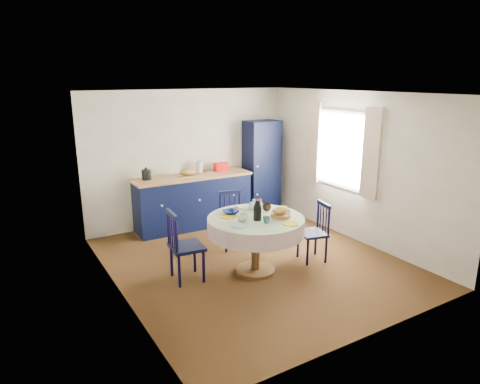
# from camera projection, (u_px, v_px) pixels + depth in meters

# --- Properties ---
(floor) EXTENTS (4.50, 4.50, 0.00)m
(floor) POSITION_uv_depth(u_px,v_px,m) (254.00, 262.00, 6.49)
(floor) COLOR black
(floor) RESTS_ON ground
(ceiling) EXTENTS (4.50, 4.50, 0.00)m
(ceiling) POSITION_uv_depth(u_px,v_px,m) (255.00, 93.00, 5.83)
(ceiling) COLOR white
(ceiling) RESTS_ON wall_back
(wall_back) EXTENTS (4.00, 0.02, 2.50)m
(wall_back) POSITION_uv_depth(u_px,v_px,m) (190.00, 157.00, 8.02)
(wall_back) COLOR white
(wall_back) RESTS_ON floor
(wall_left) EXTENTS (0.02, 4.50, 2.50)m
(wall_left) POSITION_uv_depth(u_px,v_px,m) (116.00, 202.00, 5.17)
(wall_left) COLOR white
(wall_left) RESTS_ON floor
(wall_right) EXTENTS (0.02, 4.50, 2.50)m
(wall_right) POSITION_uv_depth(u_px,v_px,m) (355.00, 167.00, 7.15)
(wall_right) COLOR white
(wall_right) RESTS_ON floor
(window) EXTENTS (0.10, 1.74, 1.45)m
(window) POSITION_uv_depth(u_px,v_px,m) (341.00, 149.00, 7.31)
(window) COLOR white
(window) RESTS_ON wall_right
(kitchen_counter) EXTENTS (2.21, 0.73, 1.22)m
(kitchen_counter) POSITION_uv_depth(u_px,v_px,m) (192.00, 200.00, 7.93)
(kitchen_counter) COLOR black
(kitchen_counter) RESTS_ON floor
(pantry_cabinet) EXTENTS (0.67, 0.49, 1.88)m
(pantry_cabinet) POSITION_uv_depth(u_px,v_px,m) (262.00, 168.00, 8.62)
(pantry_cabinet) COLOR black
(pantry_cabinet) RESTS_ON floor
(dining_table) EXTENTS (1.36, 1.36, 1.10)m
(dining_table) POSITION_uv_depth(u_px,v_px,m) (256.00, 226.00, 5.98)
(dining_table) COLOR brown
(dining_table) RESTS_ON floor
(chair_left) EXTENTS (0.47, 0.49, 1.00)m
(chair_left) POSITION_uv_depth(u_px,v_px,m) (184.00, 245.00, 5.79)
(chair_left) COLOR black
(chair_left) RESTS_ON floor
(chair_far) EXTENTS (0.49, 0.48, 0.92)m
(chair_far) POSITION_uv_depth(u_px,v_px,m) (232.00, 220.00, 6.95)
(chair_far) COLOR black
(chair_far) RESTS_ON floor
(chair_right) EXTENTS (0.46, 0.48, 0.90)m
(chair_right) POSITION_uv_depth(u_px,v_px,m) (315.00, 231.00, 6.46)
(chair_right) COLOR black
(chair_right) RESTS_ON floor
(mug_a) EXTENTS (0.14, 0.14, 0.11)m
(mug_a) POSITION_uv_depth(u_px,v_px,m) (242.00, 218.00, 5.77)
(mug_a) COLOR silver
(mug_a) RESTS_ON dining_table
(mug_b) EXTENTS (0.10, 0.10, 0.09)m
(mug_b) POSITION_uv_depth(u_px,v_px,m) (266.00, 220.00, 5.71)
(mug_b) COLOR #295B68
(mug_b) RESTS_ON dining_table
(mug_c) EXTENTS (0.13, 0.13, 0.11)m
(mug_c) POSITION_uv_depth(u_px,v_px,m) (267.00, 207.00, 6.24)
(mug_c) COLOR black
(mug_c) RESTS_ON dining_table
(mug_d) EXTENTS (0.09, 0.09, 0.09)m
(mug_d) POSITION_uv_depth(u_px,v_px,m) (236.00, 210.00, 6.14)
(mug_d) COLOR silver
(mug_d) RESTS_ON dining_table
(cobalt_bowl) EXTENTS (0.22, 0.22, 0.06)m
(cobalt_bowl) POSITION_uv_depth(u_px,v_px,m) (231.00, 212.00, 6.09)
(cobalt_bowl) COLOR navy
(cobalt_bowl) RESTS_ON dining_table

